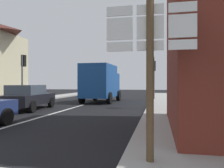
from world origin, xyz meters
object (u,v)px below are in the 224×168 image
at_px(route_sign_post, 150,60).
at_px(traffic_light_near_right, 152,70).
at_px(delivery_truck, 101,82).
at_px(sedan_far, 28,97).
at_px(traffic_light_far_right, 154,71).
at_px(traffic_light_near_left, 23,68).

height_order(route_sign_post, traffic_light_near_right, traffic_light_near_right).
height_order(delivery_truck, route_sign_post, route_sign_post).
xyz_separation_m(sedan_far, traffic_light_far_right, (7.22, 8.96, 1.92)).
bearing_deg(traffic_light_near_right, sedan_far, -163.79).
bearing_deg(traffic_light_near_left, traffic_light_near_right, -8.55).
bearing_deg(delivery_truck, traffic_light_near_right, -41.87).
bearing_deg(traffic_light_near_left, delivery_truck, 22.63).
relative_size(delivery_truck, traffic_light_near_left, 1.34).
distance_m(sedan_far, traffic_light_near_right, 7.69).
distance_m(sedan_far, route_sign_post, 10.91).
bearing_deg(traffic_light_far_right, delivery_truck, -144.60).
xyz_separation_m(delivery_truck, route_sign_post, (4.52, -13.79, 0.35)).
bearing_deg(delivery_truck, sedan_far, -116.45).
xyz_separation_m(delivery_truck, traffic_light_far_right, (4.27, 3.03, 1.03)).
relative_size(delivery_truck, traffic_light_near_right, 1.58).
xyz_separation_m(sedan_far, traffic_light_near_left, (-2.67, 3.58, 2.03)).
xyz_separation_m(delivery_truck, traffic_light_near_left, (-5.61, -2.34, 1.14)).
xyz_separation_m(route_sign_post, traffic_light_far_right, (-0.25, 16.82, 0.68)).
distance_m(delivery_truck, route_sign_post, 14.51).
height_order(traffic_light_far_right, traffic_light_near_left, traffic_light_near_left).
height_order(sedan_far, traffic_light_far_right, traffic_light_far_right).
distance_m(traffic_light_far_right, traffic_light_near_left, 11.25).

